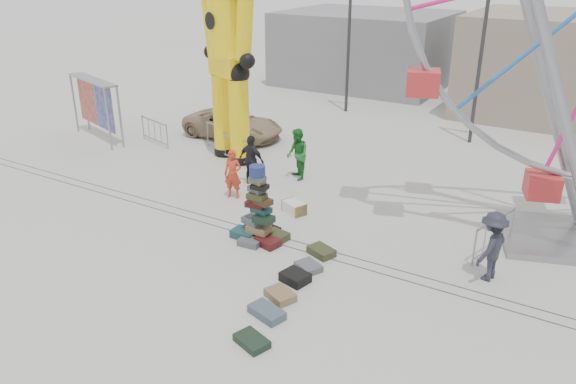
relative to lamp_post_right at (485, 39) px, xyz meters
The scene contains 25 objects.
ground 14.09m from the lamp_post_right, 103.39° to the right, with size 90.00×90.00×0.00m, color #9E9E99.
track_line_near 13.54m from the lamp_post_right, 104.01° to the right, with size 40.00×0.04×0.01m, color #47443F.
track_line_far 13.18m from the lamp_post_right, 104.46° to the right, with size 40.00×0.04×0.01m, color #47443F.
building_left 13.00m from the lamp_post_right, 135.30° to the left, with size 10.00×8.00×4.40m, color gray.
lamp_post_right is the anchor object (origin of this frame).
lamp_post_left 7.28m from the lamp_post_right, 164.05° to the left, with size 1.41×0.25×8.00m.
suitcase_tower 13.35m from the lamp_post_right, 103.86° to the right, with size 1.62×1.44×2.31m.
crash_test_dummy 10.62m from the lamp_post_right, 137.61° to the right, with size 3.25×1.74×8.29m.
banner_scaffold 16.81m from the lamp_post_right, 150.93° to the right, with size 3.76×1.75×2.71m.
steamer_trunk 11.61m from the lamp_post_right, 106.70° to the right, with size 0.79×0.45×0.37m, color silver.
row_case_0 13.11m from the lamp_post_right, 94.94° to the right, with size 0.73×0.51×0.21m, color #34391C.
row_case_1 13.95m from the lamp_post_right, 94.26° to the right, with size 0.66×0.52×0.18m, color #54565B.
row_case_2 14.59m from the lamp_post_right, 94.10° to the right, with size 0.68×0.57×0.25m, color black.
row_case_3 15.40m from the lamp_post_right, 93.56° to the right, with size 0.72×0.52×0.21m, color olive.
row_case_4 16.13m from the lamp_post_right, 93.02° to the right, with size 0.87×0.48×0.21m, color #435660.
row_case_5 17.11m from the lamp_post_right, 91.88° to the right, with size 0.77×0.49×0.17m, color black.
barricade_dummy_a 14.50m from the lamp_post_right, 148.39° to the right, with size 2.00×0.10×1.10m, color gray, non-canonical shape.
barricade_dummy_b 11.57m from the lamp_post_right, 143.52° to the right, with size 2.00×0.10×1.10m, color gray, non-canonical shape.
barricade_dummy_c 11.35m from the lamp_post_right, 135.75° to the right, with size 2.00×0.10×1.10m, color gray, non-canonical shape.
barricade_wheel_front 10.97m from the lamp_post_right, 73.06° to the right, with size 2.00×0.10×1.10m, color gray, non-canonical shape.
pedestrian_red 12.24m from the lamp_post_right, 118.14° to the right, with size 0.62×0.40×1.69m, color red.
pedestrian_green 9.59m from the lamp_post_right, 120.22° to the right, with size 0.93×0.72×1.90m, color #1B6E24.
pedestrian_black 11.19m from the lamp_post_right, 122.13° to the right, with size 1.07×0.45×1.83m, color black.
pedestrian_grey 12.18m from the lamp_post_right, 74.18° to the right, with size 1.20×0.69×1.86m, color #22222D.
parked_suv 11.32m from the lamp_post_right, 153.12° to the right, with size 2.11×4.57×1.27m, color #9B8164.
Camera 1 is at (8.23, -11.54, 7.75)m, focal length 35.00 mm.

